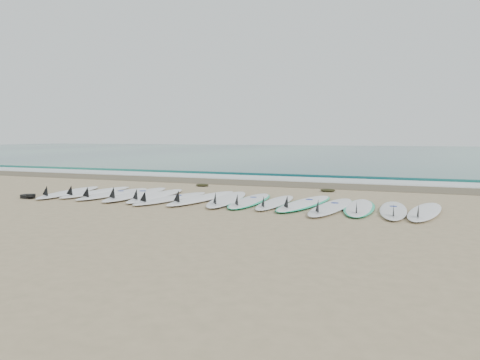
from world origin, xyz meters
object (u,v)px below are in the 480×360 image
at_px(surfboard_7, 227,199).
at_px(surfboard_14, 425,211).
at_px(surfboard_0, 68,192).
at_px(leash_coil, 28,196).

height_order(surfboard_7, surfboard_14, surfboard_7).
xyz_separation_m(surfboard_0, surfboard_14, (7.99, 0.11, -0.00)).
xyz_separation_m(surfboard_7, surfboard_14, (3.96, -0.17, -0.01)).
bearing_deg(surfboard_7, surfboard_14, -11.68).
distance_m(surfboard_7, leash_coil, 4.54).
bearing_deg(surfboard_14, surfboard_7, -175.53).
bearing_deg(surfboard_0, surfboard_14, -9.07).
distance_m(surfboard_14, leash_coil, 8.41).
relative_size(surfboard_7, surfboard_14, 1.11).
bearing_deg(surfboard_7, leash_coil, -174.61).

